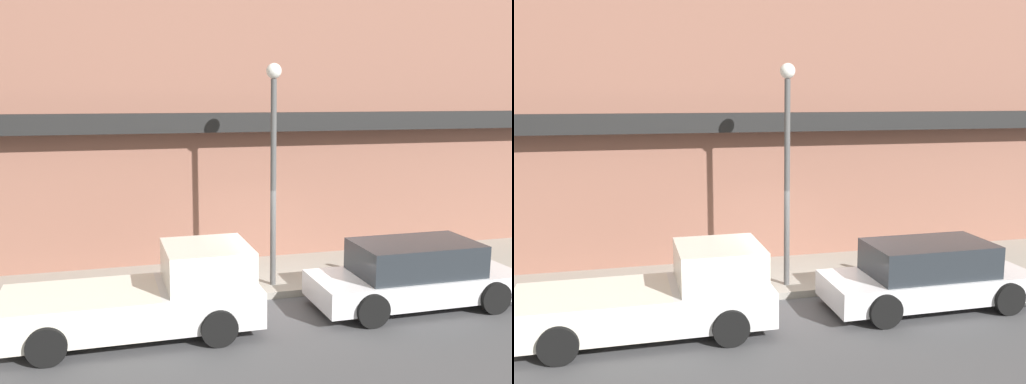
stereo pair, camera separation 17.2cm
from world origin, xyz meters
The scene contains 7 objects.
ground_plane centered at (0.00, 0.00, 0.00)m, with size 80.00×80.00×0.00m, color #424244.
sidewalk centered at (0.00, 1.50, 0.09)m, with size 36.00×3.01×0.17m.
building centered at (-0.02, 4.49, 4.43)m, with size 19.80×3.80×9.68m.
pickup_truck centered at (-3.33, -1.21, 0.77)m, with size 5.00×2.13×1.74m.
parked_car centered at (2.56, -1.21, 0.73)m, with size 4.73×2.01×1.49m.
fire_hydrant centered at (2.26, 0.86, 0.53)m, with size 0.21×0.21×0.72m.
street_lamp centered at (-0.24, 0.57, 3.50)m, with size 0.36×0.36×5.30m.
Camera 1 is at (-4.15, -12.24, 4.69)m, focal length 40.00 mm.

